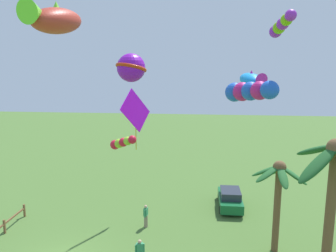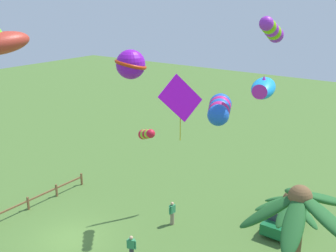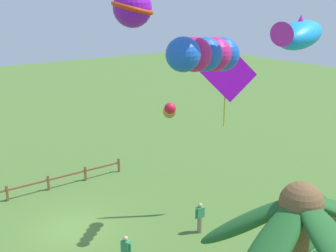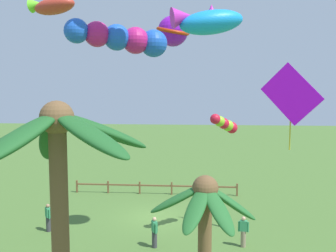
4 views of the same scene
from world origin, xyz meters
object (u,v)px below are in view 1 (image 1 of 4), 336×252
at_px(kite_tube_1, 248,91).
at_px(kite_fish_0, 54,19).
at_px(spectator_0, 146,216).
at_px(kite_tube_5, 122,143).
at_px(palm_tree_1, 335,177).
at_px(kite_diamond_3, 136,112).
at_px(kite_tube_2, 282,25).
at_px(kite_ball_6, 131,68).
at_px(palm_tree_2, 278,185).
at_px(parked_car_1, 230,198).
at_px(kite_fish_4, 252,80).

bearing_deg(kite_tube_1, kite_fish_0, -53.68).
distance_m(spectator_0, kite_tube_5, 5.59).
xyz_separation_m(palm_tree_1, kite_diamond_3, (-8.26, -10.83, 1.76)).
height_order(kite_tube_1, kite_tube_2, kite_tube_2).
bearing_deg(spectator_0, kite_ball_6, -0.55).
bearing_deg(kite_tube_5, kite_ball_6, 25.00).
bearing_deg(palm_tree_2, kite_diamond_3, -116.08).
xyz_separation_m(parked_car_1, kite_ball_6, (7.37, -6.09, 10.10)).
height_order(kite_diamond_3, kite_ball_6, kite_ball_6).
distance_m(parked_car_1, kite_diamond_3, 10.06).
height_order(palm_tree_1, kite_tube_1, kite_tube_1).
bearing_deg(palm_tree_2, kite_fish_4, -91.61).
bearing_deg(palm_tree_2, kite_tube_5, -97.20).
xyz_separation_m(kite_diamond_3, kite_tube_5, (3.35, -0.20, -1.54)).
distance_m(palm_tree_1, spectator_0, 12.47).
height_order(kite_fish_0, kite_ball_6, kite_fish_0).
bearing_deg(kite_fish_0, kite_fish_4, 136.68).
relative_size(parked_car_1, kite_ball_6, 1.69).
height_order(kite_fish_0, kite_tube_1, kite_fish_0).
height_order(spectator_0, kite_tube_1, kite_tube_1).
bearing_deg(kite_tube_5, kite_tube_1, 60.51).
relative_size(kite_tube_1, kite_tube_2, 1.47).
distance_m(parked_car_1, kite_fish_0, 19.48).
xyz_separation_m(parked_car_1, kite_diamond_3, (1.34, -7.14, 6.96)).
height_order(palm_tree_2, kite_tube_2, kite_tube_2).
bearing_deg(kite_fish_4, spectator_0, -107.86).
bearing_deg(kite_tube_2, kite_ball_6, -92.73).
height_order(palm_tree_1, kite_fish_0, kite_fish_0).
height_order(kite_fish_0, kite_diamond_3, kite_fish_0).
height_order(kite_fish_4, kite_tube_5, kite_fish_4).
height_order(spectator_0, kite_tube_2, kite_tube_2).
xyz_separation_m(palm_tree_2, kite_tube_5, (-1.20, -9.49, 2.02)).
height_order(palm_tree_2, kite_tube_5, kite_tube_5).
xyz_separation_m(palm_tree_2, kite_tube_2, (1.84, -0.78, 8.72)).
xyz_separation_m(spectator_0, kite_fish_0, (10.10, -1.12, 11.60)).
bearing_deg(kite_ball_6, kite_diamond_3, -170.13).
bearing_deg(kite_diamond_3, parked_car_1, 100.62).
xyz_separation_m(palm_tree_1, parked_car_1, (-9.59, -3.70, -5.21)).
bearing_deg(parked_car_1, kite_tube_1, -1.26).
bearing_deg(kite_ball_6, kite_tube_1, 77.03).
bearing_deg(kite_fish_0, kite_tube_5, -178.99).
bearing_deg(kite_tube_5, kite_diamond_3, 176.55).
distance_m(palm_tree_1, kite_tube_2, 7.54).
bearing_deg(palm_tree_2, spectator_0, -104.53).
bearing_deg(palm_tree_2, kite_fish_0, -49.46).
height_order(palm_tree_1, spectator_0, palm_tree_1).
bearing_deg(palm_tree_1, parked_car_1, -158.93).
relative_size(spectator_0, kite_tube_2, 0.71).
bearing_deg(kite_tube_2, palm_tree_1, 51.15).
xyz_separation_m(parked_car_1, kite_tube_2, (7.72, 1.38, 12.13)).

